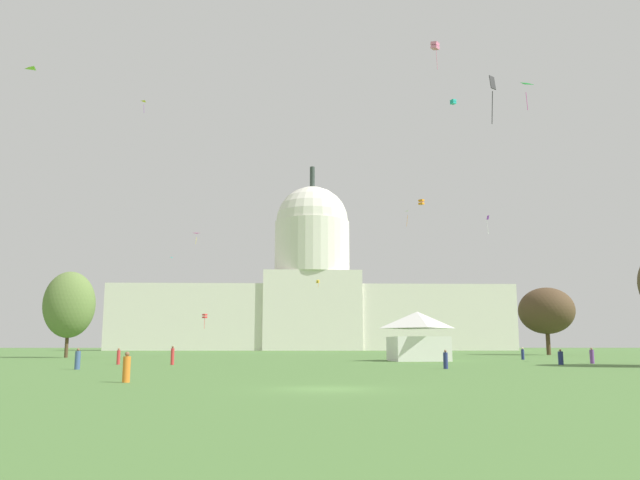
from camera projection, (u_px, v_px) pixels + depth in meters
ground_plane at (327, 389)px, 27.10m from camera, size 800.00×800.00×0.00m
capitol_building at (312, 295)px, 225.10m from camera, size 139.72×26.88×66.63m
event_tent at (418, 336)px, 74.77m from camera, size 6.95×7.38×5.79m
tree_east_mid at (546, 311)px, 121.08m from camera, size 14.29×14.35×12.79m
tree_west_near at (69, 305)px, 95.13m from camera, size 7.99×6.62×12.86m
person_navy_mid_right at (523, 354)px, 81.01m from camera, size 0.47×0.47×1.55m
person_denim_back_left at (78, 360)px, 48.77m from camera, size 0.50×0.50×1.62m
person_orange_lawn_far_left at (127, 368)px, 31.89m from camera, size 0.48×0.48×1.53m
person_navy_front_center at (561, 358)px, 60.37m from camera, size 0.68×0.68×1.47m
person_red_aisle_center at (118, 357)px, 61.04m from camera, size 0.40×0.40×1.58m
person_navy_mid_center at (446, 360)px, 49.93m from camera, size 0.42×0.42×1.49m
person_red_deep_crowd at (172, 356)px, 59.92m from camera, size 0.44×0.44×1.78m
person_purple_back_right at (592, 356)px, 64.02m from camera, size 0.58×0.58×1.60m
kite_gold_mid at (318, 282)px, 196.62m from camera, size 1.10×1.13×2.45m
kite_cyan_mid at (169, 258)px, 179.10m from camera, size 0.97×1.65×0.35m
kite_red_low at (205, 316)px, 137.37m from camera, size 1.09×1.09×3.17m
kite_turquoise_high at (453, 102)px, 146.77m from camera, size 1.49×1.48×1.15m
kite_lime_mid at (36, 74)px, 68.15m from camera, size 1.41×1.33×0.11m
kite_magenta_mid at (196, 235)px, 167.56m from camera, size 1.60×0.80×2.68m
kite_green_high at (525, 88)px, 90.73m from camera, size 1.91×1.19×3.80m
kite_yellow_high at (145, 102)px, 140.32m from camera, size 1.22×1.23×2.64m
kite_violet_mid at (488, 220)px, 135.21m from camera, size 0.50×0.81×4.07m
kite_pink_high at (435, 46)px, 93.96m from camera, size 1.45×1.44×4.29m
kite_white_high at (408, 213)px, 172.37m from camera, size 1.08×1.71×3.99m
kite_black_mid at (492, 88)px, 58.24m from camera, size 0.61×0.71×4.82m
kite_orange_mid at (421, 202)px, 132.49m from camera, size 1.35×1.36×1.17m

